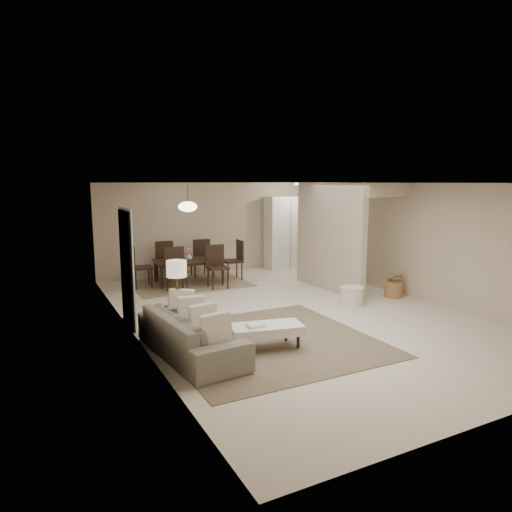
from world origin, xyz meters
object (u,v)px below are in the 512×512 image
pantry_cabinet (286,232)px  dining_table (189,272)px  wicker_basket (394,289)px  round_pouf (352,296)px  ottoman_bench (267,330)px  side_table (178,323)px  sofa (191,334)px

pantry_cabinet → dining_table: (-3.27, -0.82, -0.75)m
pantry_cabinet → wicker_basket: pantry_cabinet is taller
wicker_basket → round_pouf: bearing=-175.4°
ottoman_bench → side_table: 1.50m
round_pouf → wicker_basket: size_ratio=1.22×
round_pouf → side_table: bearing=-174.3°
round_pouf → wicker_basket: round_pouf is taller
ottoman_bench → dining_table: size_ratio=0.69×
pantry_cabinet → side_table: bearing=-135.7°
round_pouf → wicker_basket: bearing=4.6°
sofa → side_table: size_ratio=4.13×
sofa → ottoman_bench: 1.14m
round_pouf → dining_table: size_ratio=0.29×
round_pouf → dining_table: (-2.36, 3.43, 0.11)m
ottoman_bench → round_pouf: ottoman_bench is taller
side_table → dining_table: size_ratio=0.31×
wicker_basket → dining_table: dining_table is taller
ottoman_bench → round_pouf: (2.79, 1.45, -0.12)m
ottoman_bench → side_table: side_table is taller
side_table → wicker_basket: (5.07, 0.48, -0.10)m
pantry_cabinet → wicker_basket: (0.32, -4.15, -0.88)m
ottoman_bench → sofa: bearing=176.3°
side_table → wicker_basket: side_table is taller
side_table → pantry_cabinet: bearing=44.3°
ottoman_bench → wicker_basket: bearing=32.7°
pantry_cabinet → round_pouf: (-0.91, -4.25, -0.86)m
sofa → wicker_basket: sofa is taller
side_table → wicker_basket: size_ratio=1.34×
side_table → round_pouf: (3.84, 0.38, -0.08)m
sofa → ottoman_bench: sofa is taller
ottoman_bench → side_table: size_ratio=2.20×
ottoman_bench → round_pouf: bearing=39.1°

